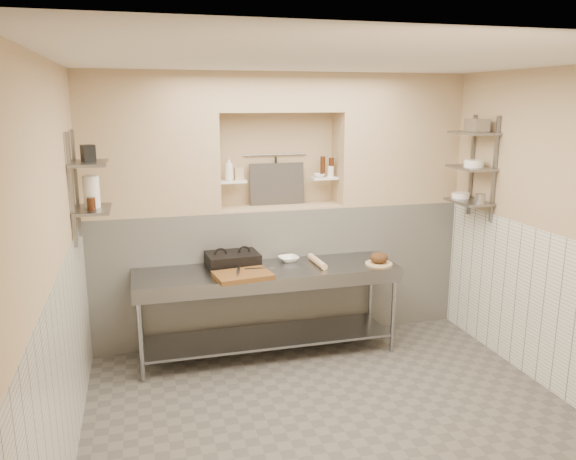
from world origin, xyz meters
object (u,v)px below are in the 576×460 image
object	(u,v)px
panini_press	(233,260)
jug_left	(91,192)
mixing_bowl	(289,259)
bowl_alcove	(319,175)
prep_table	(268,294)
rolling_pin	(317,261)
bread_loaf	(379,258)
bottle_soap	(229,169)
cutting_board	(243,275)

from	to	relation	value
panini_press	jug_left	world-z (taller)	jug_left
mixing_bowl	bowl_alcove	distance (m)	0.98
prep_table	rolling_pin	distance (m)	0.60
bread_loaf	bottle_soap	world-z (taller)	bottle_soap
prep_table	cutting_board	xyz separation A→B (m)	(-0.29, -0.21, 0.28)
rolling_pin	bottle_soap	distance (m)	1.32
panini_press	bottle_soap	world-z (taller)	bottle_soap
cutting_board	jug_left	world-z (taller)	jug_left
rolling_pin	jug_left	bearing A→B (deg)	-176.69
cutting_board	bottle_soap	size ratio (longest dim) A/B	2.13
rolling_pin	bread_loaf	distance (m)	0.63
panini_press	cutting_board	xyz separation A→B (m)	(0.03, -0.39, -0.05)
panini_press	jug_left	xyz separation A→B (m)	(-1.26, -0.27, 0.78)
cutting_board	mixing_bowl	xyz separation A→B (m)	(0.56, 0.43, 0.00)
bread_loaf	bowl_alcove	bearing A→B (deg)	121.24
panini_press	cutting_board	world-z (taller)	panini_press
rolling_pin	bowl_alcove	world-z (taller)	bowl_alcove
mixing_bowl	bread_loaf	size ratio (longest dim) A/B	1.11
prep_table	jug_left	bearing A→B (deg)	-176.51
panini_press	mixing_bowl	size ratio (longest dim) A/B	2.61
prep_table	mixing_bowl	xyz separation A→B (m)	(0.27, 0.21, 0.28)
panini_press	mixing_bowl	bearing A→B (deg)	0.01
cutting_board	rolling_pin	bearing A→B (deg)	16.45
rolling_pin	bowl_alcove	size ratio (longest dim) A/B	3.33
mixing_bowl	jug_left	world-z (taller)	jug_left
bread_loaf	bowl_alcove	distance (m)	1.11
cutting_board	jug_left	xyz separation A→B (m)	(-1.29, 0.12, 0.83)
cutting_board	bowl_alcove	world-z (taller)	bowl_alcove
panini_press	bowl_alcove	distance (m)	1.33
prep_table	rolling_pin	bearing A→B (deg)	2.76
panini_press	rolling_pin	bearing A→B (deg)	-13.93
mixing_bowl	rolling_pin	bearing A→B (deg)	-37.22
panini_press	bread_loaf	distance (m)	1.47
rolling_pin	bowl_alcove	xyz separation A→B (m)	(0.18, 0.54, 0.80)
bread_loaf	jug_left	size ratio (longest dim) A/B	0.67
panini_press	mixing_bowl	distance (m)	0.59
bread_loaf	bowl_alcove	size ratio (longest dim) A/B	1.45
cutting_board	panini_press	bearing A→B (deg)	94.61
bottle_soap	jug_left	bearing A→B (deg)	-152.93
bread_loaf	bottle_soap	bearing A→B (deg)	153.36
prep_table	bottle_soap	size ratio (longest dim) A/B	10.66
rolling_pin	cutting_board	bearing A→B (deg)	-163.55
prep_table	panini_press	bearing A→B (deg)	151.09
jug_left	rolling_pin	bearing A→B (deg)	3.31
prep_table	bottle_soap	world-z (taller)	bottle_soap
prep_table	mixing_bowl	size ratio (longest dim) A/B	12.74
rolling_pin	bread_loaf	size ratio (longest dim) A/B	2.29
bread_loaf	jug_left	distance (m)	2.81
mixing_bowl	bowl_alcove	world-z (taller)	bowl_alcove
mixing_bowl	jug_left	distance (m)	2.05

